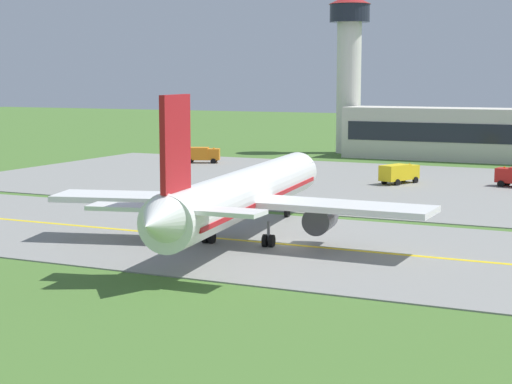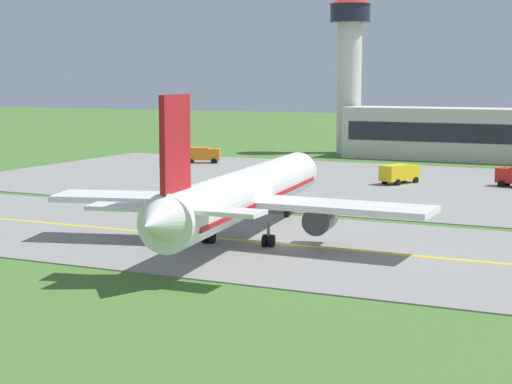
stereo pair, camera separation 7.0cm
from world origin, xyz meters
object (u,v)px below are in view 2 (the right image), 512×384
(service_truck_catering, at_px, (399,173))
(control_tower, at_px, (350,59))
(service_truck_fuel, at_px, (201,154))
(airplane_lead, at_px, (244,194))

(service_truck_catering, distance_m, control_tower, 49.27)
(service_truck_fuel, bearing_deg, service_truck_catering, -19.50)
(service_truck_fuel, bearing_deg, control_tower, 62.31)
(airplane_lead, distance_m, control_tower, 89.25)
(service_truck_fuel, xyz_separation_m, service_truck_catering, (36.50, -12.92, 0.00))
(airplane_lead, bearing_deg, control_tower, 103.61)
(airplane_lead, height_order, control_tower, control_tower)
(airplane_lead, distance_m, service_truck_catering, 44.40)
(service_truck_catering, height_order, control_tower, control_tower)
(service_truck_catering, bearing_deg, airplane_lead, -90.93)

